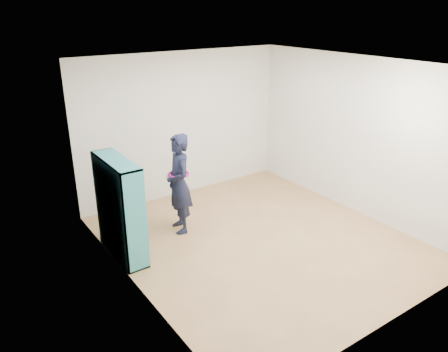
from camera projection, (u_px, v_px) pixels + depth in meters
floor at (259, 240)px, 6.60m from camera, size 4.50×4.50×0.00m
ceiling at (265, 65)px, 5.65m from camera, size 4.50×4.50×0.00m
wall_left at (129, 192)px, 5.07m from camera, size 0.02×4.50×2.60m
wall_right at (356, 136)px, 7.18m from camera, size 0.02×4.50×2.60m
wall_back at (183, 125)px, 7.85m from camera, size 4.00×0.02×2.60m
wall_front at (403, 220)px, 4.40m from camera, size 4.00×0.02×2.60m
bookshelf at (119, 211)px, 5.98m from camera, size 0.31×1.07×1.43m
person at (179, 184)px, 6.64m from camera, size 0.48×0.63×1.56m
smartphone at (168, 177)px, 6.63m from camera, size 0.02×0.11×0.13m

